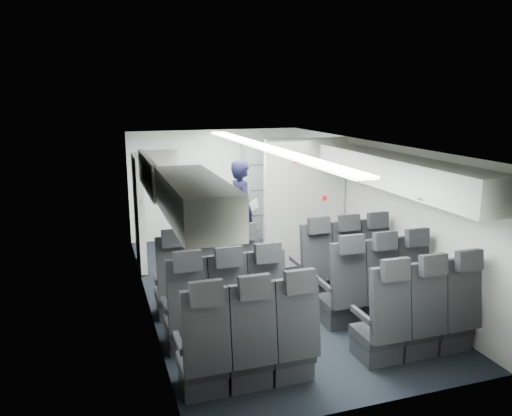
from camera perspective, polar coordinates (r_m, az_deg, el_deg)
cabin_shell at (r=7.18m, az=0.99°, el=-0.89°), size 3.41×6.01×2.16m
seat_row_front at (r=6.91m, az=2.43°, el=-7.71°), size 3.33×0.56×1.24m
seat_row_mid at (r=6.14m, az=5.42°, el=-10.51°), size 3.33×0.56×1.24m
seat_row_rear at (r=5.41m, az=9.33°, el=-14.04°), size 3.33×0.56×1.24m
overhead_bin_left_rear at (r=4.77m, az=-7.04°, el=0.97°), size 0.53×1.80×0.40m
overhead_bin_left_front_open at (r=6.48m, az=-10.40°, el=2.94°), size 0.64×1.70×0.72m
overhead_bin_right_rear at (r=5.96m, az=20.41°, el=2.66°), size 0.53×1.80×0.40m
overhead_bin_right_front at (r=7.39m, az=12.01°, el=5.05°), size 0.53×1.70×0.40m
bulkhead_partition at (r=8.26m, az=5.61°, el=0.57°), size 1.40×0.15×2.13m
galley_unit at (r=10.03m, az=1.04°, el=2.10°), size 0.85×0.52×1.90m
boarding_door at (r=8.38m, az=-13.22°, el=-0.40°), size 0.12×1.27×1.86m
flight_attendant at (r=8.45m, az=-1.64°, el=-0.41°), size 0.47×0.68×1.77m
carry_on_bag at (r=6.49m, az=-9.87°, el=3.37°), size 0.41×0.29×0.23m
papers at (r=8.44m, az=-0.31°, el=0.31°), size 0.20×0.12×0.15m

